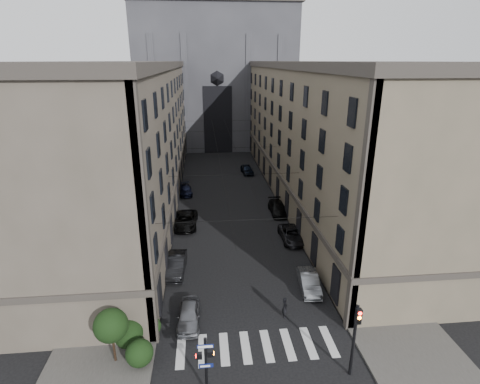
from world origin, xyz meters
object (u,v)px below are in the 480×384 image
object	(u,v)px
car_left_near	(189,315)
car_right_midfar	(278,208)
car_left_far	(185,190)
car_right_near	(309,282)
pedestrian	(285,307)
traffic_light_right	(355,333)
gothic_tower	(215,66)
pedestrian_signal_left	(206,362)
car_right_midnear	(292,235)
car_left_midfar	(186,220)
car_left_midnear	(176,265)
car_right_far	(247,169)

from	to	relation	value
car_left_near	car_right_midfar	xyz separation A→B (m)	(10.95, 20.73, 0.02)
car_left_far	car_right_midfar	xyz separation A→B (m)	(12.33, -8.79, 0.09)
car_right_near	pedestrian	xyz separation A→B (m)	(-2.91, -3.46, 0.15)
traffic_light_right	pedestrian	size ratio (longest dim) A/B	2.97
gothic_tower	car_left_far	xyz separation A→B (m)	(-6.13, -37.44, -17.15)
pedestrian_signal_left	car_right_midnear	world-z (taller)	pedestrian_signal_left
car_right_midfar	car_right_midnear	bearing A→B (deg)	-90.26
car_left_near	car_left_far	size ratio (longest dim) A/B	0.95
car_left_midfar	car_right_midnear	world-z (taller)	car_left_midfar
traffic_light_right	car_left_near	size ratio (longest dim) A/B	1.22
car_left_midnear	car_left_near	bearing A→B (deg)	-75.72
gothic_tower	traffic_light_right	size ratio (longest dim) A/B	11.15
traffic_light_right	car_right_midfar	xyz separation A→B (m)	(0.60, 26.81, -2.55)
pedestrian_signal_left	car_left_midfar	distance (m)	24.42
car_right_midfar	car_left_near	bearing A→B (deg)	-118.11
car_right_near	car_right_midfar	xyz separation A→B (m)	(0.66, 17.27, 0.02)
gothic_tower	car_left_midnear	bearing A→B (deg)	-95.94
car_left_near	traffic_light_right	bearing A→B (deg)	-28.19
car_left_midnear	car_right_midnear	distance (m)	13.55
car_left_midfar	traffic_light_right	bearing A→B (deg)	-62.48
car_left_near	car_right_midnear	world-z (taller)	car_left_near
pedestrian	car_right_midfar	bearing A→B (deg)	-19.20
pedestrian_signal_left	car_left_far	world-z (taller)	pedestrian_signal_left
car_left_midfar	car_right_midfar	bearing A→B (deg)	16.27
gothic_tower	traffic_light_right	bearing A→B (deg)	-85.62
car_left_midnear	car_right_near	size ratio (longest dim) A/B	1.12
gothic_tower	car_right_near	world-z (taller)	gothic_tower
car_left_midfar	gothic_tower	bearing A→B (deg)	85.72
pedestrian_signal_left	car_right_far	size ratio (longest dim) A/B	0.89
gothic_tower	car_left_midnear	xyz separation A→B (m)	(-6.20, -59.54, -16.99)
car_left_midnear	car_right_near	world-z (taller)	car_left_midnear
car_left_midfar	car_right_far	world-z (taller)	car_left_midfar
car_right_midnear	car_right_midfar	bearing A→B (deg)	89.21
car_left_near	car_left_midfar	bearing A→B (deg)	95.12
car_right_near	car_right_midfar	bearing A→B (deg)	92.82
car_right_midnear	car_right_midfar	xyz separation A→B (m)	(0.00, 7.85, 0.04)
car_right_midnear	car_left_midnear	bearing A→B (deg)	-157.00
gothic_tower	car_right_near	distance (m)	65.98
gothic_tower	traffic_light_right	world-z (taller)	gothic_tower
gothic_tower	pedestrian_signal_left	world-z (taller)	gothic_tower
traffic_light_right	car_right_midnear	bearing A→B (deg)	88.19
pedestrian_signal_left	car_left_far	xyz separation A→B (m)	(-2.62, 36.02, -1.67)
car_right_near	car_right_far	distance (m)	35.85
car_left_far	pedestrian	distance (m)	30.79
pedestrian_signal_left	traffic_light_right	bearing A→B (deg)	2.64
car_left_midnear	car_right_midnear	bearing A→B (deg)	27.02
car_left_midnear	pedestrian	xyz separation A→B (m)	(8.83, -7.41, 0.06)
car_right_near	car_right_far	xyz separation A→B (m)	(-1.25, 35.83, 0.04)
pedestrian_signal_left	car_right_near	distance (m)	13.55
traffic_light_right	car_left_near	distance (m)	12.28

